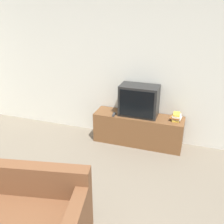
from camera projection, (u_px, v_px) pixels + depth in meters
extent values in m
cube|color=silver|center=(123.00, 68.00, 4.62)|extent=(9.00, 0.06, 2.60)
cube|color=brown|center=(138.00, 129.00, 4.69)|extent=(1.57, 0.42, 0.54)
cube|color=black|center=(139.00, 100.00, 4.50)|extent=(0.66, 0.36, 0.54)
cube|color=black|center=(136.00, 104.00, 4.34)|extent=(0.58, 0.01, 0.46)
cube|color=brown|center=(5.00, 177.00, 2.86)|extent=(1.90, 0.54, 0.36)
cube|color=gold|center=(176.00, 119.00, 4.41)|extent=(0.13, 0.21, 0.03)
cube|color=silver|center=(177.00, 118.00, 4.39)|extent=(0.16, 0.19, 0.02)
cube|color=#995623|center=(176.00, 117.00, 4.38)|extent=(0.17, 0.21, 0.02)
cube|color=silver|center=(177.00, 116.00, 4.36)|extent=(0.14, 0.18, 0.03)
cube|color=gold|center=(177.00, 114.00, 4.36)|extent=(0.12, 0.18, 0.03)
cube|color=#2D2D2D|center=(114.00, 114.00, 4.59)|extent=(0.06, 0.16, 0.02)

